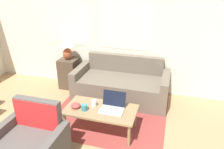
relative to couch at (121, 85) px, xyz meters
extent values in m
cube|color=silver|center=(-0.61, 0.44, 1.03)|extent=(6.14, 0.05, 2.60)
cube|color=white|center=(-1.32, 0.41, 1.28)|extent=(1.10, 0.01, 1.30)
cube|color=white|center=(-0.04, 0.41, 1.28)|extent=(1.10, 0.01, 1.30)
cube|color=brown|center=(-0.05, -0.59, -0.26)|extent=(1.97, 1.84, 0.01)
cube|color=#665B4C|center=(0.00, -0.06, -0.04)|extent=(1.55, 0.84, 0.45)
cube|color=#665B4C|center=(0.00, 0.30, 0.14)|extent=(1.55, 0.12, 0.81)
cube|color=#665B4C|center=(-0.85, -0.06, 0.03)|extent=(0.14, 0.84, 0.60)
cube|color=#665B4C|center=(0.85, -0.06, 0.03)|extent=(0.14, 0.84, 0.60)
cube|color=#514C47|center=(-0.68, -1.78, 0.15)|extent=(0.64, 0.10, 0.83)
cube|color=#514C47|center=(-1.05, -2.12, 0.01)|extent=(0.10, 0.77, 0.54)
cube|color=red|center=(-0.68, -1.83, 0.25)|extent=(0.63, 0.01, 0.60)
cube|color=#4C3D2D|center=(-1.21, 0.14, 0.06)|extent=(0.38, 0.38, 0.65)
ellipsoid|color=brown|center=(-1.21, 0.14, 0.51)|extent=(0.21, 0.21, 0.24)
cylinder|color=tan|center=(-1.21, 0.14, 0.65)|extent=(0.02, 0.02, 0.06)
cone|color=white|center=(-1.21, 0.14, 0.79)|extent=(0.32, 0.32, 0.22)
cube|color=#8E704C|center=(-0.05, -1.13, 0.12)|extent=(1.09, 0.57, 0.03)
cylinder|color=#8E704C|center=(-0.55, -1.36, -0.08)|extent=(0.04, 0.04, 0.37)
cylinder|color=#8E704C|center=(0.45, -1.36, -0.08)|extent=(0.04, 0.04, 0.37)
cylinder|color=#8E704C|center=(-0.55, -0.89, -0.08)|extent=(0.04, 0.04, 0.37)
cylinder|color=#8E704C|center=(0.45, -0.89, -0.08)|extent=(0.04, 0.04, 0.37)
cube|color=#B7B7BC|center=(0.13, -1.14, 0.14)|extent=(0.36, 0.24, 0.02)
cube|color=black|center=(0.13, -0.99, 0.27)|extent=(0.36, 0.07, 0.23)
cylinder|color=white|center=(-0.03, -0.93, 0.17)|extent=(0.08, 0.08, 0.07)
cylinder|color=teal|center=(-0.28, -1.23, 0.18)|extent=(0.09, 0.09, 0.09)
cylinder|color=white|center=(-0.18, -1.07, 0.18)|extent=(0.08, 0.08, 0.10)
ellipsoid|color=#B23D38|center=(-0.43, -1.20, 0.17)|extent=(0.15, 0.15, 0.07)
camera|label=1|loc=(0.90, -3.81, 1.95)|focal=35.00mm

